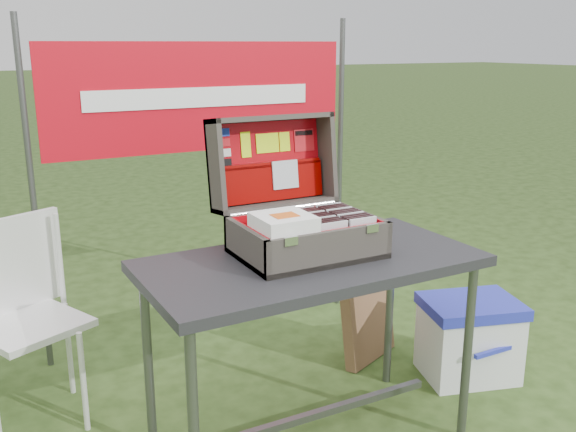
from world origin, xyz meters
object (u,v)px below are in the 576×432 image
suitcase (299,188)px  cooler (469,338)px  table (310,354)px  cardboard_box (368,322)px  chair (30,327)px

suitcase → cooler: (0.94, 0.01, -0.84)m
table → suitcase: suitcase is taller
table → cooler: table is taller
cardboard_box → cooler: bearing=-72.4°
cardboard_box → table: bearing=-164.6°
table → cardboard_box: 0.82m
suitcase → cardboard_box: size_ratio=1.35×
suitcase → cardboard_box: suitcase is taller
suitcase → cardboard_box: bearing=32.2°
cooler → suitcase: bearing=-162.9°
suitcase → cooler: size_ratio=1.20×
table → chair: bearing=143.1°
table → cardboard_box: (0.63, 0.50, -0.20)m
table → chair: chair is taller
suitcase → table: bearing=-92.7°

